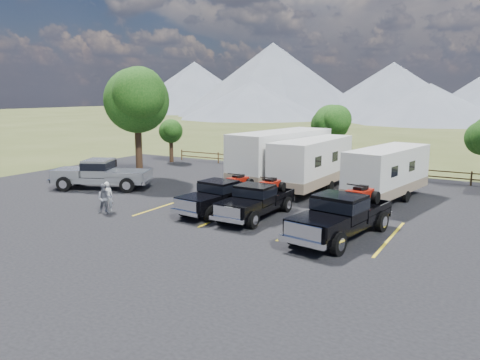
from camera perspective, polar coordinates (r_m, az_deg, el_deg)
The scene contains 17 objects.
ground at distance 19.56m, azimuth -2.48°, elevation -7.63°, with size 320.00×320.00×0.00m, color #434F21.
asphalt_lot at distance 22.03m, azimuth 1.75°, elevation -5.48°, with size 44.00×34.00×0.04m, color black.
stall_lines at distance 22.87m, azimuth 2.95°, elevation -4.82°, with size 12.12×5.50×0.01m.
tree_big_nw at distance 33.45m, azimuth -12.50°, elevation 9.45°, with size 5.54×5.18×7.84m.
tree_north at distance 36.76m, azimuth 11.02°, elevation 6.83°, with size 3.46×3.24×5.25m.
tree_nw_small at distance 41.91m, azimuth -8.45°, elevation 5.90°, with size 2.59×2.43×3.85m.
rail_fence at distance 35.49m, azimuth 16.70°, elevation 1.20°, with size 36.12×0.12×1.00m.
mountain_range at distance 122.89m, azimuth 22.33°, elevation 10.61°, with size 209.00×71.00×20.00m.
rig_left at distance 24.20m, azimuth -2.30°, elevation -1.80°, with size 2.38×5.67×1.84m.
rig_center at distance 23.13m, azimuth 2.07°, elevation -2.38°, with size 2.02×5.54×1.84m.
rig_right at distance 20.31m, azimuth 12.34°, elevation -4.09°, with size 3.00×6.55×2.10m.
trailer_left at distance 30.83m, azimuth 5.02°, elevation 2.75°, with size 4.04×10.46×3.62m.
trailer_center at distance 29.50m, azimuth 8.76°, elevation 1.95°, with size 2.74×9.41×3.27m.
trailer_right at distance 27.84m, azimuth 17.51°, elevation 0.81°, with size 3.47×8.74×3.02m.
pickup_silver at distance 31.16m, azimuth -16.52°, elevation 0.75°, with size 6.62×4.46×1.90m.
person_a at distance 25.17m, azimuth -15.87°, elevation -1.95°, with size 0.57×0.38×1.57m, color silver.
person_b at distance 24.75m, azimuth -16.17°, elevation -2.21°, with size 0.75×0.59×1.55m, color slate.
Camera 1 is at (10.07, -15.62, 6.10)m, focal length 35.00 mm.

